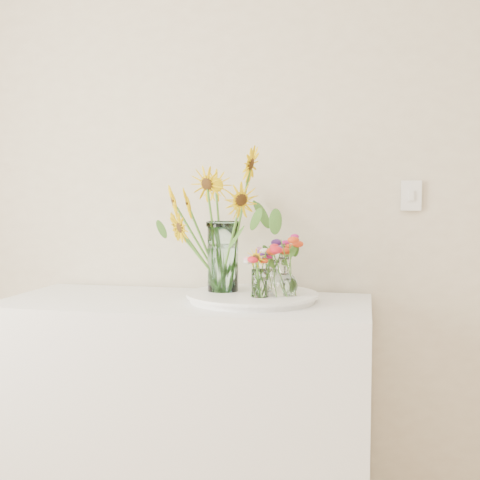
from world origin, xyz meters
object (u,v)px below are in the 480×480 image
at_px(small_vase_c, 276,276).
at_px(counter, 186,414).
at_px(small_vase_a, 260,284).
at_px(tray, 252,298).
at_px(small_vase_b, 284,277).
at_px(mason_jar, 223,257).

bearing_deg(small_vase_c, counter, -162.99).
bearing_deg(small_vase_a, tray, 118.32).
bearing_deg(small_vase_c, small_vase_a, -102.81).
relative_size(small_vase_a, small_vase_b, 0.73).
relative_size(counter, mason_jar, 5.05).
bearing_deg(mason_jar, small_vase_b, -13.68).
relative_size(mason_jar, small_vase_c, 2.18).
bearing_deg(tray, small_vase_c, 41.58).
height_order(counter, small_vase_c, small_vase_c).
relative_size(small_vase_b, small_vase_c, 1.17).
xyz_separation_m(counter, mason_jar, (0.14, 0.06, 0.61)).
height_order(tray, small_vase_b, small_vase_b).
xyz_separation_m(counter, small_vase_c, (0.34, 0.10, 0.54)).
height_order(mason_jar, small_vase_b, mason_jar).
height_order(tray, small_vase_c, small_vase_c).
height_order(small_vase_b, small_vase_c, small_vase_b).
bearing_deg(small_vase_c, small_vase_b, -65.80).
bearing_deg(counter, tray, 7.26).
xyz_separation_m(small_vase_a, small_vase_c, (0.03, 0.15, 0.01)).
xyz_separation_m(mason_jar, small_vase_b, (0.25, -0.06, -0.06)).
height_order(tray, mason_jar, mason_jar).
bearing_deg(small_vase_a, small_vase_c, 77.19).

